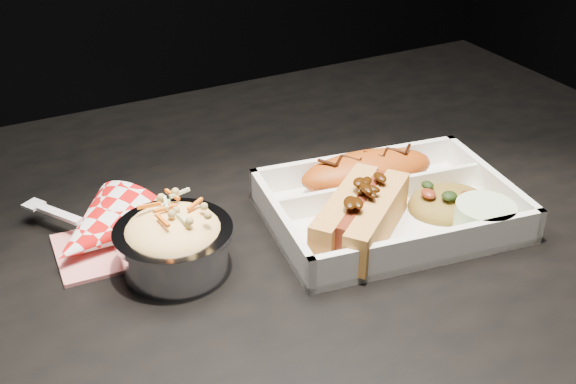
# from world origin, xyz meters

# --- Properties ---
(dining_table) EXTENTS (1.20, 0.80, 0.75)m
(dining_table) POSITION_xyz_m (0.00, 0.00, 0.66)
(dining_table) COLOR black
(dining_table) RESTS_ON ground
(food_tray) EXTENTS (0.27, 0.21, 0.04)m
(food_tray) POSITION_xyz_m (0.15, -0.03, 0.76)
(food_tray) COLOR white
(food_tray) RESTS_ON dining_table
(fried_pastry) EXTENTS (0.16, 0.08, 0.04)m
(fried_pastry) POSITION_xyz_m (0.16, 0.03, 0.78)
(fried_pastry) COLOR #B14A11
(fried_pastry) RESTS_ON food_tray
(hotdog) EXTENTS (0.14, 0.13, 0.06)m
(hotdog) POSITION_xyz_m (0.10, -0.05, 0.78)
(hotdog) COLOR #DE9B4B
(hotdog) RESTS_ON food_tray
(fried_rice_mound) EXTENTS (0.10, 0.09, 0.03)m
(fried_rice_mound) POSITION_xyz_m (0.21, -0.05, 0.77)
(fried_rice_mound) COLOR olive
(fried_rice_mound) RESTS_ON food_tray
(cupcake_liner) EXTENTS (0.06, 0.06, 0.03)m
(cupcake_liner) POSITION_xyz_m (0.22, -0.10, 0.77)
(cupcake_liner) COLOR beige
(cupcake_liner) RESTS_ON food_tray
(foil_coleslaw_cup) EXTENTS (0.11, 0.11, 0.07)m
(foil_coleslaw_cup) POSITION_xyz_m (-0.08, -0.01, 0.78)
(foil_coleslaw_cup) COLOR silver
(foil_coleslaw_cup) RESTS_ON dining_table
(napkin_fork) EXTENTS (0.15, 0.16, 0.10)m
(napkin_fork) POSITION_xyz_m (-0.13, 0.06, 0.77)
(napkin_fork) COLOR red
(napkin_fork) RESTS_ON dining_table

